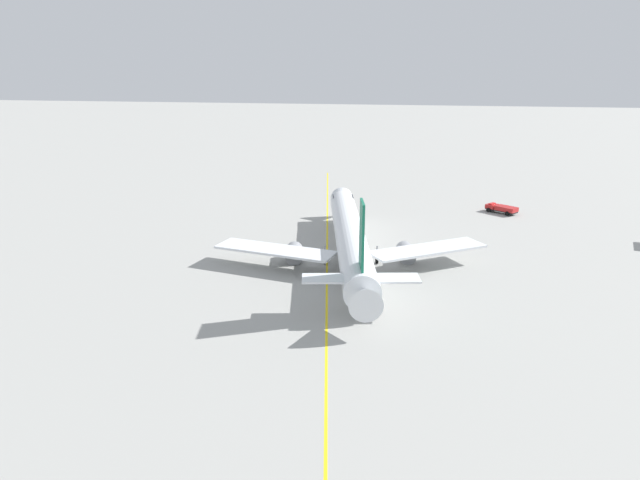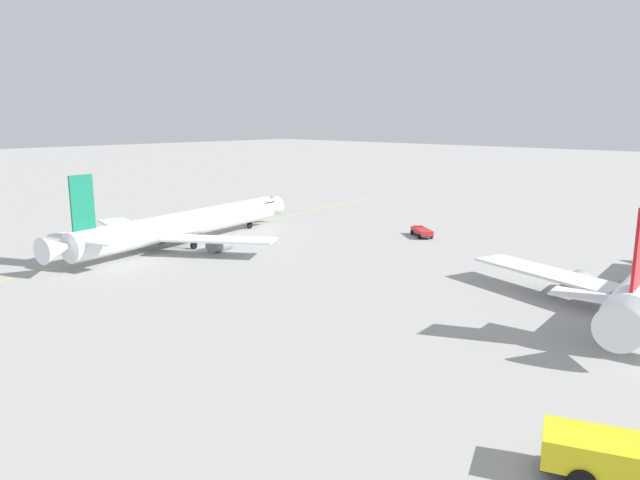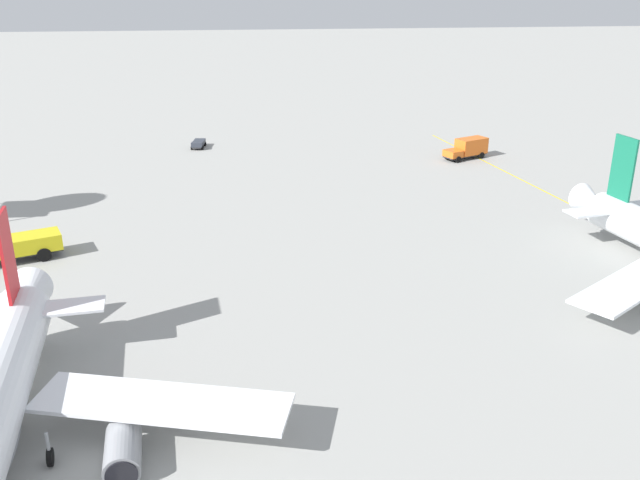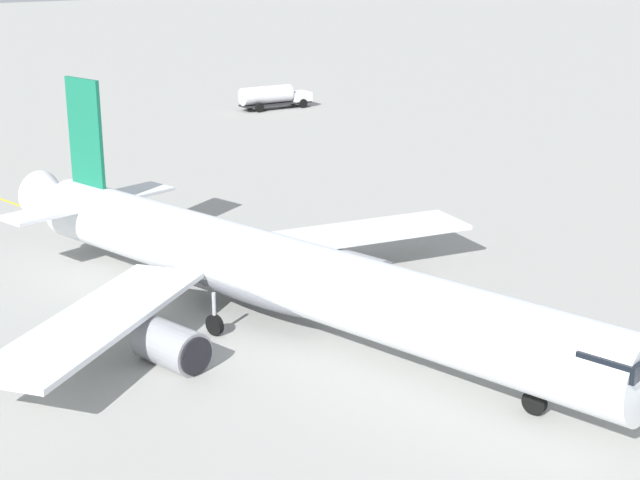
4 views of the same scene
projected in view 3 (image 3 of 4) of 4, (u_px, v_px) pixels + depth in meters
catering_truck_truck at (468, 148)px, 106.76m from camera, size 7.56×5.29×3.10m
fire_tender_truck at (7, 248)px, 68.88m from camera, size 11.10×6.74×2.50m
baggage_truck_truck at (198, 144)px, 113.44m from camera, size 2.42×4.25×1.22m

